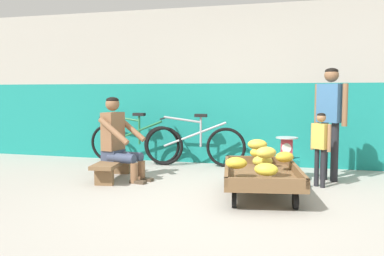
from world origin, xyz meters
The scene contains 13 objects.
ground_plane centered at (0.00, 0.00, 0.00)m, with size 80.00×80.00×0.00m, color #A39E93.
back_wall centered at (0.00, 2.81, 1.31)m, with size 16.00×0.30×2.62m.
banana_cart centered at (0.32, 0.66, 0.24)m, with size 1.07×1.56×0.36m.
banana_pile centered at (0.32, 0.67, 0.46)m, with size 0.77×1.38×0.27m.
low_bench centered at (-1.76, 1.07, 0.20)m, with size 0.44×1.13×0.27m.
vendor_seated centered at (-1.67, 1.06, 0.57)m, with size 0.72×0.55×1.14m.
plastic_crate centered at (0.57, 1.65, 0.15)m, with size 0.36×0.28×0.30m.
weighing_scale centered at (0.57, 1.64, 0.45)m, with size 0.30×0.30×0.29m.
bicycle_near_left centered at (-2.01, 2.39, 0.35)m, with size 1.66×0.48×0.86m.
bicycle_far_left centered at (-0.92, 2.33, 0.35)m, with size 1.66×0.48×0.86m.
customer_adult centered at (1.13, 1.76, 0.95)m, with size 0.41×0.35×1.53m.
customer_child centered at (0.99, 1.33, 0.58)m, with size 0.24×0.22×0.95m.
shopping_bag centered at (0.50, 1.11, 0.12)m, with size 0.18×0.12×0.24m, color #D13D4C.
Camera 1 is at (0.77, -4.08, 1.21)m, focal length 38.44 mm.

